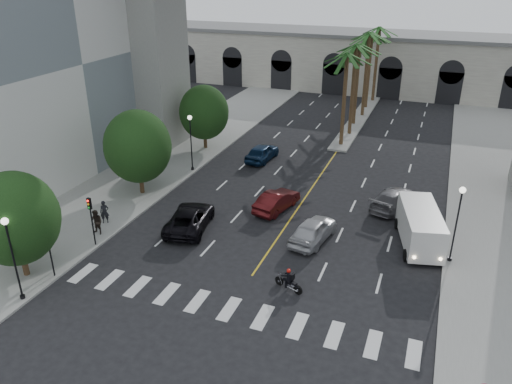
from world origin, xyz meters
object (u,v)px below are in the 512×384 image
(car_e, at_px, (262,152))
(pedestrian_b, at_px, (97,222))
(car_d, at_px, (393,199))
(car_c, at_px, (190,218))
(pedestrian_a, at_px, (105,212))
(lamp_post_left_near, at_px, (12,252))
(motorcycle_rider, at_px, (289,281))
(car_a, at_px, (313,230))
(car_b, at_px, (277,201))
(lamp_post_right, at_px, (457,218))
(traffic_signal_near, at_px, (48,242))
(lamp_post_left_far, at_px, (191,138))
(traffic_signal_far, at_px, (91,214))
(cargo_van, at_px, (420,226))

(car_e, relative_size, pedestrian_b, 2.63)
(car_d, bearing_deg, car_c, 49.91)
(pedestrian_a, bearing_deg, lamp_post_left_near, -116.91)
(lamp_post_left_near, distance_m, pedestrian_b, 8.11)
(lamp_post_left_near, relative_size, motorcycle_rider, 2.82)
(car_e, bearing_deg, car_a, 127.48)
(car_b, distance_m, car_d, 9.21)
(motorcycle_rider, bearing_deg, lamp_post_right, 57.44)
(motorcycle_rider, relative_size, car_e, 0.40)
(traffic_signal_near, relative_size, car_e, 0.76)
(lamp_post_left_far, xyz_separation_m, car_a, (13.80, -8.44, -2.39))
(pedestrian_b, bearing_deg, traffic_signal_far, -55.75)
(traffic_signal_near, distance_m, traffic_signal_far, 4.00)
(lamp_post_left_far, bearing_deg, pedestrian_b, -92.82)
(lamp_post_left_near, xyz_separation_m, car_a, (13.80, 12.56, -2.39))
(cargo_van, bearing_deg, pedestrian_a, 179.35)
(car_a, bearing_deg, car_d, -112.60)
(lamp_post_right, height_order, car_a, lamp_post_right)
(lamp_post_right, bearing_deg, cargo_van, 143.98)
(traffic_signal_far, relative_size, pedestrian_a, 2.11)
(car_a, bearing_deg, pedestrian_b, 27.90)
(lamp_post_right, bearing_deg, motorcycle_rider, -143.26)
(car_a, height_order, pedestrian_a, pedestrian_a)
(car_a, xyz_separation_m, cargo_van, (6.90, 1.97, 0.63))
(traffic_signal_far, xyz_separation_m, pedestrian_b, (-0.75, 1.29, -1.45))
(lamp_post_left_far, xyz_separation_m, pedestrian_b, (-0.65, -13.21, -2.16))
(lamp_post_right, xyz_separation_m, car_b, (-12.90, 3.21, -2.44))
(car_d, relative_size, cargo_van, 0.83)
(pedestrian_a, bearing_deg, pedestrian_b, -105.95)
(car_e, bearing_deg, car_b, 120.75)
(lamp_post_left_near, distance_m, car_a, 18.81)
(traffic_signal_near, distance_m, cargo_van, 23.88)
(car_c, height_order, car_d, car_c)
(motorcycle_rider, relative_size, car_b, 0.40)
(car_c, relative_size, pedestrian_b, 3.16)
(traffic_signal_near, bearing_deg, car_c, 60.83)
(traffic_signal_far, xyz_separation_m, car_a, (13.70, 6.06, -1.68))
(car_c, bearing_deg, lamp_post_left_far, -74.47)
(lamp_post_left_far, height_order, lamp_post_right, same)
(car_d, xyz_separation_m, car_e, (-13.31, 6.17, 0.03))
(traffic_signal_far, height_order, car_e, traffic_signal_far)
(lamp_post_left_far, relative_size, traffic_signal_near, 1.47)
(lamp_post_left_near, height_order, car_b, lamp_post_left_near)
(lamp_post_left_far, relative_size, car_a, 1.10)
(traffic_signal_near, xyz_separation_m, pedestrian_a, (-1.28, 6.91, -1.49))
(lamp_post_right, relative_size, motorcycle_rider, 2.82)
(car_c, relative_size, pedestrian_a, 3.33)
(pedestrian_a, xyz_separation_m, pedestrian_b, (0.53, -1.61, 0.05))
(lamp_post_left_near, distance_m, car_b, 19.15)
(pedestrian_a, bearing_deg, lamp_post_right, -25.53)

